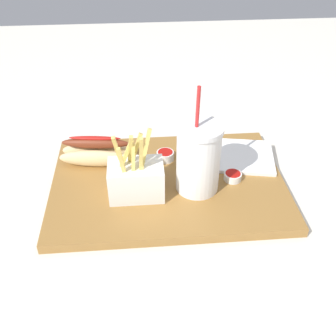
# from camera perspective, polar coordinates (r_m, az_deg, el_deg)

# --- Properties ---
(ground_plane) EXTENTS (2.40, 2.40, 0.02)m
(ground_plane) POSITION_cam_1_polar(r_m,az_deg,el_deg) (0.87, 0.00, -3.18)
(ground_plane) COLOR silver
(food_tray) EXTENTS (0.49, 0.34, 0.02)m
(food_tray) POSITION_cam_1_polar(r_m,az_deg,el_deg) (0.86, 0.00, -2.15)
(food_tray) COLOR olive
(food_tray) RESTS_ON ground_plane
(soda_cup) EXTENTS (0.09, 0.09, 0.23)m
(soda_cup) POSITION_cam_1_polar(r_m,az_deg,el_deg) (0.79, 4.38, 1.46)
(soda_cup) COLOR white
(soda_cup) RESTS_ON food_tray
(fries_basket) EXTENTS (0.11, 0.07, 0.15)m
(fries_basket) POSITION_cam_1_polar(r_m,az_deg,el_deg) (0.79, -4.64, -1.54)
(fries_basket) COLOR white
(fries_basket) RESTS_ON food_tray
(hot_dog_1) EXTENTS (0.17, 0.08, 0.07)m
(hot_dog_1) POSITION_cam_1_polar(r_m,az_deg,el_deg) (0.90, -10.24, 2.25)
(hot_dog_1) COLOR #E5C689
(hot_dog_1) RESTS_ON food_tray
(ketchup_cup_1) EXTENTS (0.04, 0.04, 0.02)m
(ketchup_cup_1) POSITION_cam_1_polar(r_m,az_deg,el_deg) (0.90, -0.55, 1.84)
(ketchup_cup_1) COLOR white
(ketchup_cup_1) RESTS_ON food_tray
(ketchup_cup_2) EXTENTS (0.04, 0.04, 0.02)m
(ketchup_cup_2) POSITION_cam_1_polar(r_m,az_deg,el_deg) (0.86, 9.29, -1.14)
(ketchup_cup_2) COLOR white
(ketchup_cup_2) RESTS_ON food_tray
(napkin_stack) EXTENTS (0.15, 0.16, 0.01)m
(napkin_stack) POSITION_cam_1_polar(r_m,az_deg,el_deg) (0.93, 10.94, 1.67)
(napkin_stack) COLOR white
(napkin_stack) RESTS_ON food_tray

